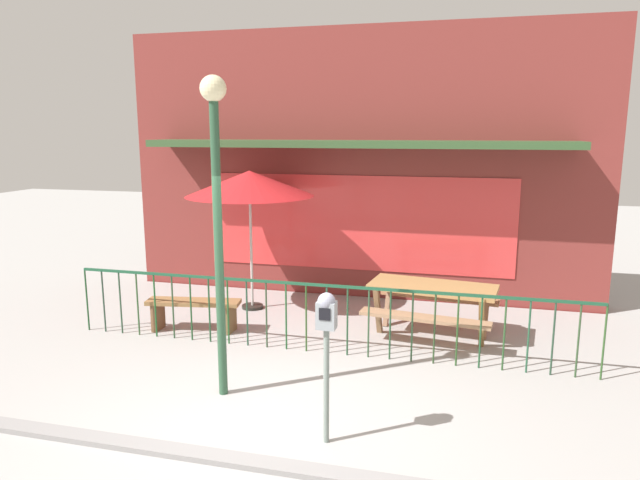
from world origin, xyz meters
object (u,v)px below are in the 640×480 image
Objects in this scene: patio_umbrella at (250,184)px; street_lamp at (217,190)px; parking_meter_near at (326,328)px; patio_bench at (194,308)px; picnic_table_left at (432,296)px.

street_lamp is (0.83, -3.09, 0.23)m from patio_umbrella.
parking_meter_near is (2.22, -3.81, -0.96)m from patio_umbrella.
picnic_table_left is at bearing 10.92° from patio_bench.
picnic_table_left is 0.84× the size of patio_umbrella.
patio_bench is at bearing -109.44° from patio_umbrella.
street_lamp reaches higher than patio_umbrella.
picnic_table_left is 3.36m from parking_meter_near.
picnic_table_left is 1.31× the size of parking_meter_near.
patio_bench is at bearing 136.38° from parking_meter_near.
picnic_table_left is at bearing 48.59° from street_lamp.
patio_umbrella reaches higher than parking_meter_near.
picnic_table_left is 1.37× the size of patio_bench.
picnic_table_left is 3.76m from street_lamp.
parking_meter_near is (2.67, -2.54, 0.81)m from patio_bench.
patio_umbrella reaches higher than patio_bench.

